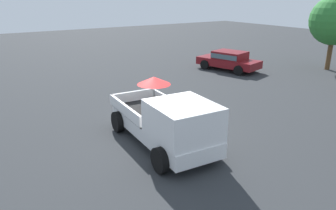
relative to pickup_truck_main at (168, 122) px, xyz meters
The scene contains 4 objects.
ground_plane 1.07m from the pickup_truck_main, behind, with size 80.00×80.00×0.00m, color #2D3033.
pickup_truck_main is the anchor object (origin of this frame).
parked_sedan_near 12.80m from the pickup_truck_main, 127.52° to the left, with size 4.61×2.80×1.33m.
tree_by_lot 16.85m from the pickup_truck_main, 104.37° to the left, with size 3.31×3.31×5.03m.
Camera 1 is at (8.95, -5.59, 5.08)m, focal length 34.62 mm.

